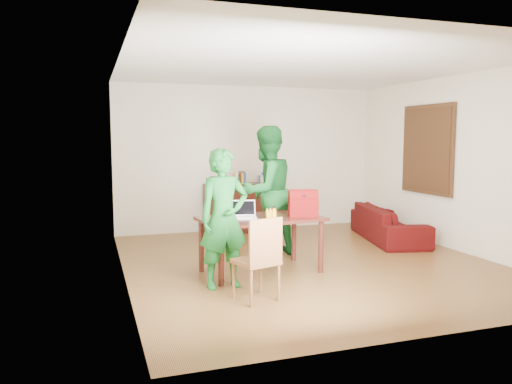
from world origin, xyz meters
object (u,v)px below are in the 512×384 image
object	(u,v)px
table	(261,224)
person_far	(266,192)
bottle	(274,213)
sofa	(389,223)
person_near	(224,219)
laptop	(244,215)
red_bag	(303,206)
chair	(257,276)

from	to	relation	value
table	person_far	size ratio (longest dim) A/B	0.85
person_far	bottle	xyz separation A→B (m)	(-0.30, -1.14, -0.14)
table	person_far	world-z (taller)	person_far
bottle	sofa	xyz separation A→B (m)	(2.69, 1.58, -0.53)
table	bottle	world-z (taller)	bottle
person_near	person_far	world-z (taller)	person_far
person_far	laptop	distance (m)	1.02
person_near	person_far	bearing A→B (deg)	45.50
laptop	red_bag	xyz separation A→B (m)	(0.78, -0.08, 0.09)
table	bottle	size ratio (longest dim) A/B	8.67
laptop	red_bag	world-z (taller)	red_bag
chair	person_far	distance (m)	2.14
bottle	sofa	bearing A→B (deg)	30.52
chair	person_near	bearing A→B (deg)	92.96
person_near	laptop	distance (m)	0.61
table	chair	bearing A→B (deg)	-118.00
person_far	table	bearing A→B (deg)	42.76
chair	person_far	size ratio (longest dim) A/B	0.48
person_near	laptop	size ratio (longest dim) A/B	4.65
table	chair	size ratio (longest dim) A/B	1.79
table	laptop	distance (m)	0.26
person_far	sofa	xyz separation A→B (m)	(2.38, 0.45, -0.67)
person_far	bottle	bearing A→B (deg)	51.99
table	laptop	xyz separation A→B (m)	(-0.23, -0.01, 0.13)
laptop	bottle	distance (m)	0.44
sofa	person_far	bearing A→B (deg)	113.93
chair	laptop	bearing A→B (deg)	63.62
table	sofa	xyz separation A→B (m)	(2.74, 1.25, -0.35)
chair	bottle	bearing A→B (deg)	40.74
laptop	sofa	size ratio (longest dim) A/B	0.18
red_bag	person_near	bearing A→B (deg)	-146.42
table	laptop	bearing A→B (deg)	174.69
table	person_near	xyz separation A→B (m)	(-0.62, -0.47, 0.18)
person_far	sofa	distance (m)	2.52
person_near	table	bearing A→B (deg)	30.41
laptop	sofa	xyz separation A→B (m)	(2.97, 1.26, -0.48)
sofa	person_near	bearing A→B (deg)	130.48
laptop	bottle	xyz separation A→B (m)	(0.28, -0.33, 0.05)
bottle	sofa	size ratio (longest dim) A/B	0.10
table	person_near	bearing A→B (deg)	-149.27
table	red_bag	xyz separation A→B (m)	(0.55, -0.08, 0.23)
bottle	table	bearing A→B (deg)	99.77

